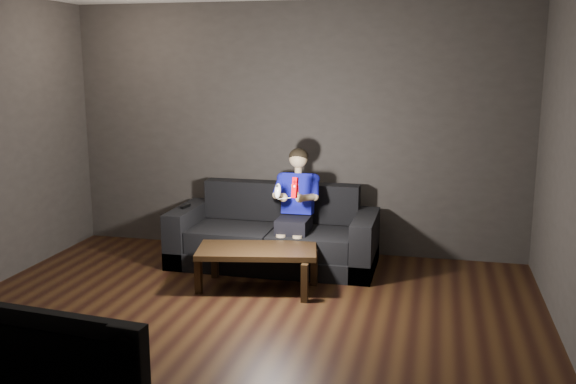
# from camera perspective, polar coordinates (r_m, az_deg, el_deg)

# --- Properties ---
(floor) EXTENTS (5.00, 5.00, 0.00)m
(floor) POSITION_cam_1_polar(r_m,az_deg,el_deg) (4.99, -5.90, -13.07)
(floor) COLOR black
(floor) RESTS_ON ground
(back_wall) EXTENTS (5.00, 0.04, 2.70)m
(back_wall) POSITION_cam_1_polar(r_m,az_deg,el_deg) (6.98, 0.58, 5.60)
(back_wall) COLOR #342F2C
(back_wall) RESTS_ON ground
(sofa) EXTENTS (2.09, 0.90, 0.81)m
(sofa) POSITION_cam_1_polar(r_m,az_deg,el_deg) (6.65, -1.21, -4.24)
(sofa) COLOR black
(sofa) RESTS_ON floor
(child) EXTENTS (0.47, 0.57, 1.15)m
(child) POSITION_cam_1_polar(r_m,az_deg,el_deg) (6.44, 0.71, -0.69)
(child) COLOR black
(child) RESTS_ON sofa
(wii_remote_red) EXTENTS (0.06, 0.08, 0.20)m
(wii_remote_red) POSITION_cam_1_polar(r_m,az_deg,el_deg) (5.96, 0.62, 0.40)
(wii_remote_red) COLOR #EE0007
(wii_remote_red) RESTS_ON child
(nunchuk_white) EXTENTS (0.07, 0.10, 0.15)m
(nunchuk_white) POSITION_cam_1_polar(r_m,az_deg,el_deg) (6.01, -0.92, 0.10)
(nunchuk_white) COLOR silver
(nunchuk_white) RESTS_ON child
(wii_remote_black) EXTENTS (0.06, 0.16, 0.03)m
(wii_remote_black) POSITION_cam_1_polar(r_m,az_deg,el_deg) (6.79, -9.10, -1.27)
(wii_remote_black) COLOR black
(wii_remote_black) RESTS_ON sofa
(coffee_table) EXTENTS (1.17, 0.74, 0.39)m
(coffee_table) POSITION_cam_1_polar(r_m,az_deg,el_deg) (5.91, -2.76, -5.49)
(coffee_table) COLOR black
(coffee_table) RESTS_ON floor
(tv) EXTENTS (1.17, 0.27, 0.67)m
(tv) POSITION_cam_1_polar(r_m,az_deg,el_deg) (2.77, -21.71, -14.99)
(tv) COLOR black
(tv) RESTS_ON media_console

